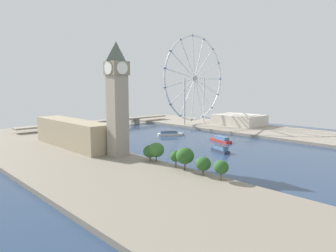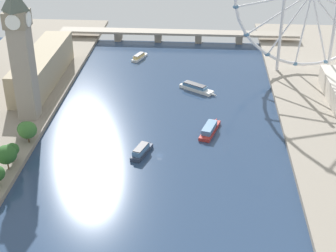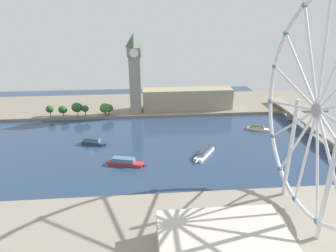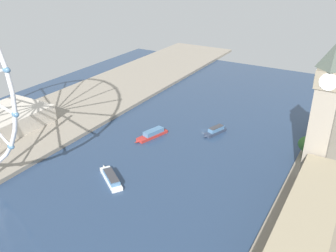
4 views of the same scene
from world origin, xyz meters
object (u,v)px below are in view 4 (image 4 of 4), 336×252
(tour_boat_1, at_px, (215,131))
(tour_boat_3, at_px, (111,177))
(parliament_block, at_px, (306,230))
(clock_tower, at_px, (323,115))
(riverside_hall, at_px, (6,120))
(tour_boat_0, at_px, (152,134))

(tour_boat_1, bearing_deg, tour_boat_3, 0.35)
(tour_boat_1, bearing_deg, parliament_block, 60.16)
(tour_boat_3, bearing_deg, clock_tower, -118.02)
(riverside_hall, bearing_deg, clock_tower, -169.28)
(tour_boat_0, relative_size, tour_boat_3, 1.09)
(tour_boat_0, distance_m, tour_boat_1, 50.28)
(parliament_block, height_order, tour_boat_1, parliament_block)
(parliament_block, relative_size, tour_boat_0, 3.23)
(clock_tower, distance_m, tour_boat_1, 98.57)
(tour_boat_0, height_order, tour_boat_3, tour_boat_0)
(tour_boat_0, bearing_deg, riverside_hall, -48.83)
(riverside_hall, distance_m, tour_boat_3, 117.98)
(riverside_hall, bearing_deg, tour_boat_1, -151.39)
(parliament_block, xyz_separation_m, tour_boat_1, (86.98, -97.04, -12.27))
(tour_boat_0, bearing_deg, tour_boat_1, 142.38)
(clock_tower, xyz_separation_m, parliament_block, (-7.97, 59.53, -33.16))
(parliament_block, distance_m, riverside_hall, 235.02)
(parliament_block, bearing_deg, tour_boat_0, -27.79)
(parliament_block, distance_m, tour_boat_3, 118.18)
(clock_tower, xyz_separation_m, tour_boat_0, (119.45, -7.62, -45.54))
(parliament_block, relative_size, tour_boat_3, 3.52)
(tour_boat_0, bearing_deg, tour_boat_3, 24.68)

